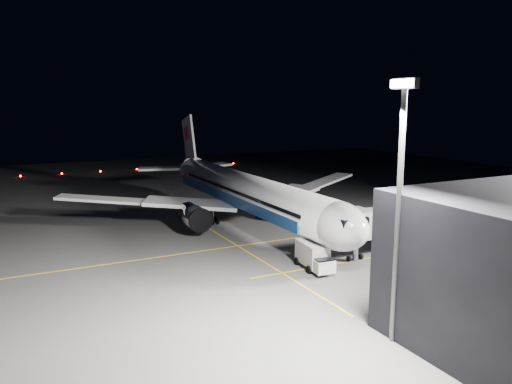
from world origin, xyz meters
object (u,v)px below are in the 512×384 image
object	(u,v)px
safety_cone_b	(322,224)
baggage_tug	(322,207)
airliner	(243,191)
safety_cone_a	(300,207)
jet_bridge	(441,212)
floodlight_mast_south	(399,190)
service_truck	(314,256)
safety_cone_c	(325,223)

from	to	relation	value
safety_cone_b	baggage_tug	bearing A→B (deg)	145.73
airliner	baggage_tug	size ratio (longest dim) A/B	18.84
airliner	safety_cone_b	size ratio (longest dim) A/B	108.63
safety_cone_a	safety_cone_b	size ratio (longest dim) A/B	1.18
jet_bridge	floodlight_mast_south	bearing A→B (deg)	-53.21
baggage_tug	safety_cone_b	size ratio (longest dim) A/B	5.77
service_truck	safety_cone_a	distance (m)	33.46
jet_bridge	floodlight_mast_south	distance (m)	31.05
service_truck	safety_cone_a	xyz separation A→B (m)	(-29.32, 16.06, -1.29)
safety_cone_c	baggage_tug	bearing A→B (deg)	148.49
baggage_tug	service_truck	bearing A→B (deg)	-17.69
floodlight_mast_south	safety_cone_c	xyz separation A→B (m)	(-34.87, 17.31, -12.11)
jet_bridge	baggage_tug	distance (m)	24.89
jet_bridge	baggage_tug	bearing A→B (deg)	-175.21
floodlight_mast_south	safety_cone_c	distance (m)	40.77
airliner	safety_cone_b	world-z (taller)	airliner
floodlight_mast_south	safety_cone_a	size ratio (longest dim) A/B	31.07
floodlight_mast_south	airliner	bearing A→B (deg)	171.67
jet_bridge	safety_cone_b	bearing A→B (deg)	-153.80
baggage_tug	safety_cone_a	world-z (taller)	baggage_tug
floodlight_mast_south	safety_cone_b	xyz separation A→B (m)	(-34.00, 16.20, -12.09)
jet_bridge	baggage_tug	world-z (taller)	jet_bridge
baggage_tug	safety_cone_c	world-z (taller)	baggage_tug
jet_bridge	safety_cone_c	size ratio (longest dim) A/B	66.33
floodlight_mast_south	safety_cone_a	xyz separation A→B (m)	(-46.75, 20.01, -12.04)
service_truck	safety_cone_c	distance (m)	22.01
jet_bridge	floodlight_mast_south	xyz separation A→B (m)	(18.00, -24.07, 7.79)
jet_bridge	service_truck	bearing A→B (deg)	-88.37
jet_bridge	service_truck	distance (m)	20.34
safety_cone_c	service_truck	bearing A→B (deg)	-37.45
jet_bridge	safety_cone_a	bearing A→B (deg)	-171.97
safety_cone_a	service_truck	bearing A→B (deg)	-28.71
baggage_tug	safety_cone_a	distance (m)	4.70
airliner	service_truck	xyz separation A→B (m)	(23.65, -2.06, -3.54)
baggage_tug	safety_cone_b	world-z (taller)	baggage_tug
jet_bridge	safety_cone_a	distance (m)	29.35
airliner	safety_cone_a	world-z (taller)	airliner
floodlight_mast_south	safety_cone_b	distance (m)	39.55
service_truck	airliner	bearing A→B (deg)	-179.02
safety_cone_a	safety_cone_c	bearing A→B (deg)	-12.80
safety_cone_b	safety_cone_c	size ratio (longest dim) A/B	1.09
service_truck	safety_cone_b	world-z (taller)	service_truck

